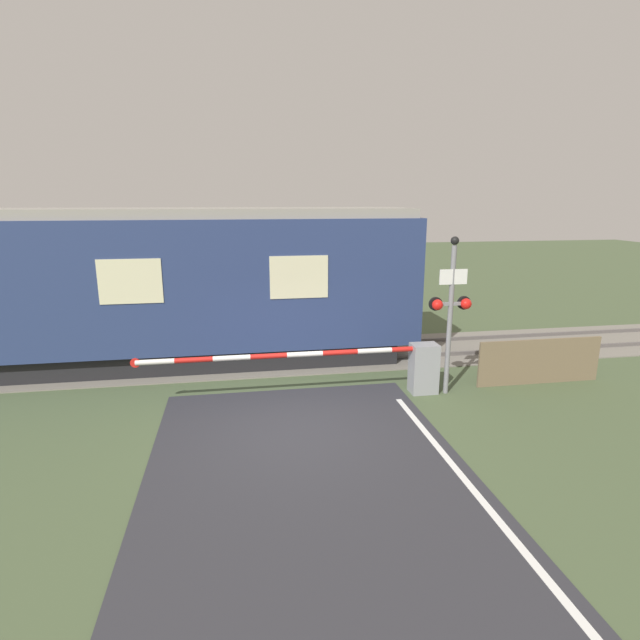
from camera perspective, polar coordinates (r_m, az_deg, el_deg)
ground_plane at (r=9.88m, az=-2.66°, el=-12.26°), size 80.00×80.00×0.00m
track_bed at (r=14.03m, az=-4.92°, el=-4.21°), size 36.00×3.20×0.13m
train at (r=13.71m, az=-19.67°, el=3.53°), size 14.25×2.78×4.09m
crossing_barrier at (r=11.38m, az=8.84°, el=-5.17°), size 6.63×0.44×1.15m
signal_post at (r=11.31m, az=14.74°, el=1.51°), size 0.96×0.26×3.54m
roadside_fence at (r=13.02m, az=23.79°, el=-4.36°), size 3.11×0.06×1.10m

